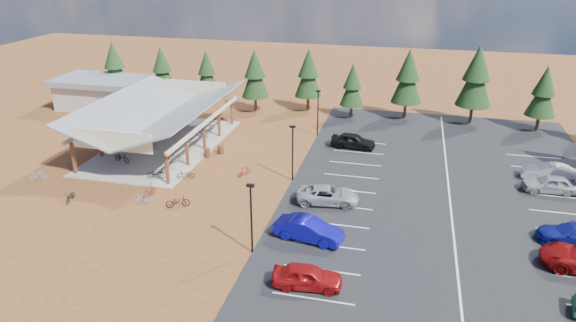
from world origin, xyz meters
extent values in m
plane|color=#5E2F18|center=(0.00, 0.00, 0.00)|extent=(140.00, 140.00, 0.00)
cube|color=black|center=(18.50, 3.00, 0.02)|extent=(27.00, 44.00, 0.04)
cube|color=gray|center=(-10.00, 7.00, 0.05)|extent=(10.60, 18.60, 0.10)
cube|color=#532017|center=(-14.60, -1.40, 1.60)|extent=(0.25, 0.25, 3.00)
cube|color=#532017|center=(-14.60, 2.80, 1.60)|extent=(0.25, 0.25, 3.00)
cube|color=#532017|center=(-14.60, 7.00, 1.60)|extent=(0.25, 0.25, 3.00)
cube|color=#532017|center=(-14.60, 11.20, 1.60)|extent=(0.25, 0.25, 3.00)
cube|color=#532017|center=(-14.60, 15.40, 1.60)|extent=(0.25, 0.25, 3.00)
cube|color=#532017|center=(-5.40, -1.40, 1.60)|extent=(0.25, 0.25, 3.00)
cube|color=#532017|center=(-5.40, 2.80, 1.60)|extent=(0.25, 0.25, 3.00)
cube|color=#532017|center=(-5.40, 7.00, 1.60)|extent=(0.25, 0.25, 3.00)
cube|color=#532017|center=(-5.40, 11.20, 1.60)|extent=(0.25, 0.25, 3.00)
cube|color=#532017|center=(-5.40, 15.40, 1.60)|extent=(0.25, 0.25, 3.00)
cube|color=beige|center=(-15.00, 7.00, 3.10)|extent=(0.22, 18.00, 0.35)
cube|color=beige|center=(-5.00, 7.00, 3.10)|extent=(0.22, 18.00, 0.35)
cube|color=slate|center=(-12.90, 7.00, 4.00)|extent=(5.85, 19.40, 2.13)
cube|color=slate|center=(-7.10, 7.00, 4.00)|extent=(5.85, 19.40, 2.13)
cube|color=beige|center=(-10.00, -2.00, 3.90)|extent=(7.50, 0.15, 1.80)
cube|color=beige|center=(-10.00, 16.00, 3.90)|extent=(7.50, 0.15, 1.80)
cube|color=#ADA593|center=(-24.00, 18.00, 1.60)|extent=(10.00, 6.00, 3.20)
cube|color=slate|center=(-24.00, 18.00, 3.55)|extent=(11.00, 7.00, 0.70)
cylinder|color=black|center=(5.00, -10.00, 2.50)|extent=(0.14, 0.14, 5.00)
cube|color=black|center=(5.00, -10.00, 5.05)|extent=(0.50, 0.25, 0.18)
cylinder|color=black|center=(5.00, 2.00, 2.50)|extent=(0.14, 0.14, 5.00)
cube|color=black|center=(5.00, 2.00, 5.05)|extent=(0.50, 0.25, 0.18)
cylinder|color=black|center=(5.00, 14.00, 2.50)|extent=(0.14, 0.14, 5.00)
cube|color=black|center=(5.00, 14.00, 5.05)|extent=(0.50, 0.25, 0.18)
cylinder|color=#4F2D1C|center=(-4.44, 5.31, 0.45)|extent=(0.60, 0.60, 0.90)
cylinder|color=#4F2D1C|center=(-3.46, 6.50, 0.45)|extent=(0.60, 0.60, 0.90)
cylinder|color=#382314|center=(-23.77, 21.43, 0.97)|extent=(0.36, 0.36, 1.93)
cone|color=black|center=(-23.77, 21.43, 4.25)|extent=(3.40, 3.40, 4.63)
cone|color=black|center=(-23.77, 21.43, 6.18)|extent=(2.63, 2.63, 3.48)
cylinder|color=#382314|center=(-17.29, 22.16, 0.90)|extent=(0.36, 0.36, 1.81)
cone|color=black|center=(-17.29, 22.16, 3.98)|extent=(3.18, 3.18, 4.34)
cone|color=black|center=(-17.29, 22.16, 5.78)|extent=(2.46, 2.46, 3.25)
cylinder|color=#382314|center=(-11.40, 22.99, 0.85)|extent=(0.36, 0.36, 1.70)
cone|color=black|center=(-11.40, 22.99, 3.74)|extent=(3.00, 3.00, 4.09)
cone|color=black|center=(-11.40, 22.99, 5.45)|extent=(2.31, 2.31, 3.06)
cylinder|color=#382314|center=(-4.25, 21.07, 0.96)|extent=(0.36, 0.36, 1.91)
cone|color=black|center=(-4.25, 21.07, 4.21)|extent=(3.37, 3.37, 4.60)
cone|color=black|center=(-4.25, 21.07, 6.13)|extent=(2.60, 2.60, 3.45)
cylinder|color=#382314|center=(2.08, 22.97, 0.96)|extent=(0.36, 0.36, 1.91)
cone|color=black|center=(2.08, 22.97, 4.20)|extent=(3.36, 3.36, 4.59)
cone|color=black|center=(2.08, 22.97, 6.11)|extent=(2.60, 2.60, 3.44)
cylinder|color=#382314|center=(7.77, 21.24, 0.81)|extent=(0.36, 0.36, 1.62)
cone|color=black|center=(7.77, 21.24, 3.57)|extent=(2.86, 2.86, 3.90)
cone|color=black|center=(7.77, 21.24, 5.19)|extent=(2.21, 2.21, 2.92)
cylinder|color=#382314|center=(14.11, 22.58, 1.03)|extent=(0.36, 0.36, 2.05)
cone|color=black|center=(14.11, 22.58, 4.52)|extent=(3.61, 3.61, 4.93)
cone|color=black|center=(14.11, 22.58, 6.57)|extent=(2.79, 2.79, 3.70)
cylinder|color=#382314|center=(21.67, 22.32, 1.14)|extent=(0.36, 0.36, 2.27)
cone|color=black|center=(21.67, 22.32, 5.00)|extent=(4.00, 4.00, 5.46)
cone|color=black|center=(21.67, 22.32, 7.27)|extent=(3.09, 3.09, 4.09)
cylinder|color=#382314|center=(28.79, 21.47, 0.91)|extent=(0.36, 0.36, 1.82)
cone|color=black|center=(28.79, 21.47, 4.01)|extent=(3.21, 3.21, 4.37)
cone|color=black|center=(28.79, 21.47, 5.83)|extent=(2.48, 2.48, 3.28)
imported|color=black|center=(-11.85, 1.95, 0.60)|extent=(2.00, 1.21, 0.99)
imported|color=gray|center=(-10.81, 5.66, 0.57)|extent=(1.60, 0.62, 0.94)
imported|color=navy|center=(-11.08, 10.84, 0.58)|extent=(1.94, 1.09, 0.97)
imported|color=maroon|center=(-10.96, 12.32, 0.55)|extent=(1.53, 0.63, 0.89)
imported|color=black|center=(-6.87, -0.67, 0.56)|extent=(1.87, 1.09, 0.93)
imported|color=#A0A3A9|center=(-6.61, 3.02, 0.58)|extent=(1.61, 0.57, 0.95)
imported|color=#181D96|center=(-7.09, 10.45, 0.53)|extent=(1.72, 0.97, 0.86)
imported|color=maroon|center=(-7.54, 13.11, 0.58)|extent=(1.64, 0.73, 0.95)
imported|color=black|center=(-11.70, -6.30, 0.44)|extent=(0.97, 1.76, 0.88)
imported|color=gray|center=(-16.97, -3.54, 0.50)|extent=(1.34, 1.63, 1.00)
imported|color=maroon|center=(-5.80, -4.09, 0.56)|extent=(0.71, 1.90, 1.11)
imported|color=black|center=(-2.74, -5.14, 0.50)|extent=(1.99, 1.47, 1.00)
imported|color=#93959B|center=(-5.66, -5.39, 0.48)|extent=(1.65, 1.07, 0.96)
imported|color=maroon|center=(0.55, 1.85, 0.46)|extent=(1.16, 1.53, 0.92)
imported|color=black|center=(-4.36, 0.05, 0.41)|extent=(1.67, 1.06, 0.83)
imported|color=maroon|center=(9.43, -12.90, 0.77)|extent=(4.44, 2.12, 1.46)
imported|color=#0B0983|center=(8.42, -7.53, 0.85)|extent=(5.13, 2.54, 1.62)
imported|color=#929599|center=(8.78, -1.63, 0.74)|extent=(5.31, 2.98, 1.40)
imported|color=black|center=(9.28, 11.15, 0.81)|extent=(4.71, 2.28, 1.55)
imported|color=navy|center=(26.51, -3.53, 0.74)|extent=(4.84, 2.06, 1.39)
imported|color=#929399|center=(26.69, 4.75, 0.79)|extent=(4.51, 2.07, 1.50)
imported|color=beige|center=(27.20, 7.23, 0.81)|extent=(4.85, 2.22, 1.54)
camera|label=1|loc=(14.45, -38.48, 19.35)|focal=32.00mm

